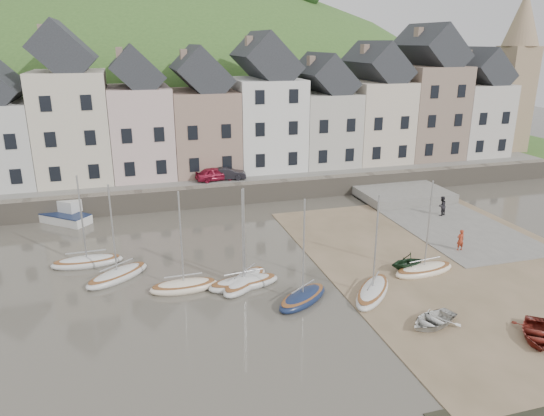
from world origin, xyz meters
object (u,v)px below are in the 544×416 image
object	(u,v)px
car_left	(215,174)
rowboat_red	(538,333)
person_dark	(442,206)
rowboat_white	(433,320)
sailboat_0	(87,261)
person_red	(460,240)
rowboat_green	(407,262)
car_right	(227,173)

from	to	relation	value
car_left	rowboat_red	bearing A→B (deg)	-167.35
person_dark	rowboat_white	bearing A→B (deg)	30.17
sailboat_0	person_dark	world-z (taller)	sailboat_0
car_left	person_red	bearing A→B (deg)	-150.11
person_dark	car_left	size ratio (longest dim) A/B	0.45
rowboat_white	person_red	distance (m)	10.92
rowboat_green	rowboat_white	bearing A→B (deg)	-24.40
rowboat_green	car_left	bearing A→B (deg)	-161.29
sailboat_0	rowboat_green	bearing A→B (deg)	-18.97
rowboat_white	rowboat_green	bearing A→B (deg)	142.61
rowboat_green	rowboat_red	distance (m)	9.01
sailboat_0	car_right	bearing A→B (deg)	47.05
rowboat_green	rowboat_red	world-z (taller)	rowboat_green
rowboat_white	person_red	size ratio (longest dim) A/B	1.92
rowboat_green	car_left	world-z (taller)	car_left
person_dark	car_left	world-z (taller)	car_left
person_red	car_left	xyz separation A→B (m)	(-14.02, 17.82, 1.35)
rowboat_red	person_red	xyz separation A→B (m)	(3.13, 10.61, 0.49)
person_red	car_right	distance (m)	22.04
rowboat_green	car_right	distance (m)	21.17
rowboat_white	person_dark	xyz separation A→B (m)	(10.47, 14.91, 0.59)
sailboat_0	rowboat_white	bearing A→B (deg)	-36.41
car_left	car_right	size ratio (longest dim) A/B	1.04
rowboat_white	rowboat_green	world-z (taller)	rowboat_green
rowboat_red	car_right	bearing A→B (deg)	146.03
rowboat_white	rowboat_red	distance (m)	4.95
rowboat_red	sailboat_0	bearing A→B (deg)	-178.41
rowboat_green	car_right	xyz separation A→B (m)	(-7.68, 19.68, 1.51)
sailboat_0	car_right	xyz separation A→B (m)	(12.01, 12.91, 1.92)
rowboat_red	rowboat_white	bearing A→B (deg)	-174.24
rowboat_green	car_right	bearing A→B (deg)	-164.04
car_right	person_red	bearing A→B (deg)	-134.40
person_dark	car_right	bearing A→B (deg)	-59.14
rowboat_green	sailboat_0	bearing A→B (deg)	-114.33
person_red	car_left	world-z (taller)	car_left
person_dark	person_red	bearing A→B (deg)	40.90
rowboat_green	car_left	distance (m)	21.61
sailboat_0	rowboat_green	distance (m)	20.83
car_left	person_dark	bearing A→B (deg)	-130.91
car_left	car_right	bearing A→B (deg)	-98.31
rowboat_red	car_right	size ratio (longest dim) A/B	0.89
rowboat_green	car_left	xyz separation A→B (m)	(-8.79, 19.68, 1.55)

